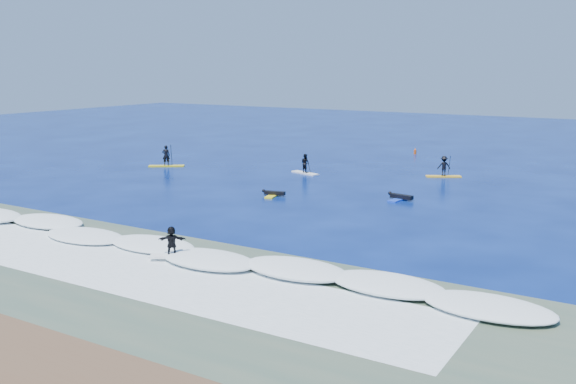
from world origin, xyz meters
The scene contains 11 objects.
ground centered at (0.00, 0.00, 0.00)m, with size 160.00×160.00×0.00m, color #04134B.
shallow_water centered at (0.00, -14.00, 0.01)m, with size 90.00×13.00×0.01m, color #3A5040.
breaking_wave centered at (0.00, -10.00, 0.00)m, with size 40.00×6.00×0.30m, color white.
whitewater centered at (0.00, -13.00, 0.00)m, with size 34.00×5.00×0.02m, color silver.
sup_paddler_left centered at (-15.24, 9.34, 0.67)m, with size 2.93×2.37×2.14m.
sup_paddler_center centered at (-3.18, 12.36, 0.69)m, with size 2.71×1.45×1.85m.
sup_paddler_right centered at (6.85, 16.63, 0.74)m, with size 2.70×1.92×1.91m.
prone_paddler_near centered at (-0.55, 3.49, 0.14)m, with size 1.61×2.10×0.43m.
prone_paddler_far centered at (7.15, 6.76, 0.16)m, with size 1.78×2.29×0.47m.
wave_surfer centered at (3.29, -10.99, 0.81)m, with size 1.97×1.52×1.44m.
marker_buoy centered at (0.39, 27.84, 0.28)m, with size 0.26×0.26×0.63m.
Camera 1 is at (22.09, -31.93, 8.66)m, focal length 40.00 mm.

